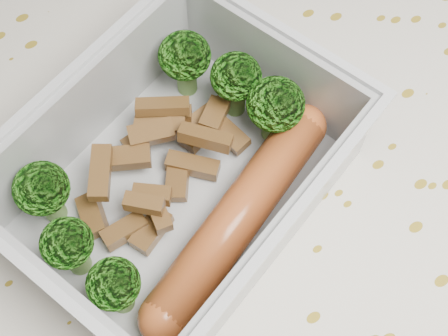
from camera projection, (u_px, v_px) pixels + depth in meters
dining_table at (235, 237)px, 0.48m from camera, size 1.40×0.90×0.75m
tablecloth at (236, 212)px, 0.43m from camera, size 1.46×0.96×0.19m
lunch_container at (179, 177)px, 0.37m from camera, size 0.24×0.21×0.07m
broccoli_florets at (169, 143)px, 0.37m from camera, size 0.18×0.14×0.05m
meat_pile at (163, 160)px, 0.39m from camera, size 0.12×0.09×0.03m
sausage at (239, 216)px, 0.37m from camera, size 0.17×0.09×0.03m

